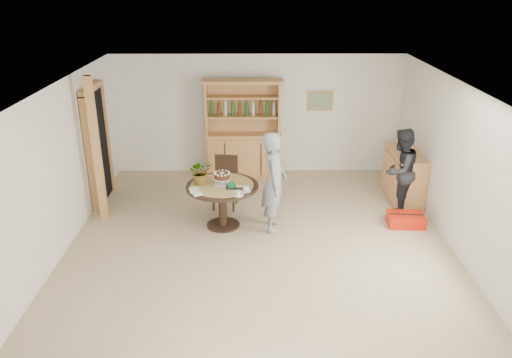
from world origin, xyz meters
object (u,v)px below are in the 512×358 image
at_px(red_suitcase, 406,220).
at_px(hutch, 243,144).
at_px(dining_table, 222,193).
at_px(dining_chair, 226,178).
at_px(adult_person, 400,170).
at_px(teen_boy, 274,182).
at_px(sideboard, 404,176).

bearing_deg(red_suitcase, hutch, 143.63).
height_order(hutch, dining_table, hutch).
xyz_separation_m(dining_chair, red_suitcase, (3.10, -0.83, -0.43)).
relative_size(dining_chair, adult_person, 0.62).
xyz_separation_m(teen_boy, red_suitcase, (2.26, 0.10, -0.74)).
bearing_deg(sideboard, dining_chair, -175.47).
height_order(sideboard, dining_chair, dining_chair).
bearing_deg(hutch, red_suitcase, -39.81).
bearing_deg(dining_table, adult_person, 11.22).
distance_m(dining_chair, red_suitcase, 3.23).
relative_size(dining_table, adult_person, 0.79).
distance_m(dining_table, red_suitcase, 3.15).
xyz_separation_m(dining_table, adult_person, (3.11, 0.62, 0.16)).
bearing_deg(sideboard, adult_person, -116.70).
distance_m(hutch, sideboard, 3.29).
bearing_deg(dining_table, sideboard, 18.09).
height_order(dining_chair, adult_person, adult_person).
bearing_deg(teen_boy, adult_person, -67.80).
height_order(hutch, red_suitcase, hutch).
bearing_deg(sideboard, red_suitcase, -102.39).
height_order(sideboard, adult_person, adult_person).
distance_m(adult_person, red_suitcase, 0.90).
bearing_deg(hutch, adult_person, -31.54).
relative_size(hutch, dining_table, 1.70).
distance_m(hutch, red_suitcase, 3.69).
distance_m(dining_chair, teen_boy, 1.29).
relative_size(dining_chair, red_suitcase, 1.52).
distance_m(dining_chair, adult_person, 3.11).
distance_m(hutch, dining_chair, 1.54).
relative_size(hutch, sideboard, 1.62).
height_order(dining_chair, teen_boy, teen_boy).
relative_size(sideboard, dining_table, 1.05).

